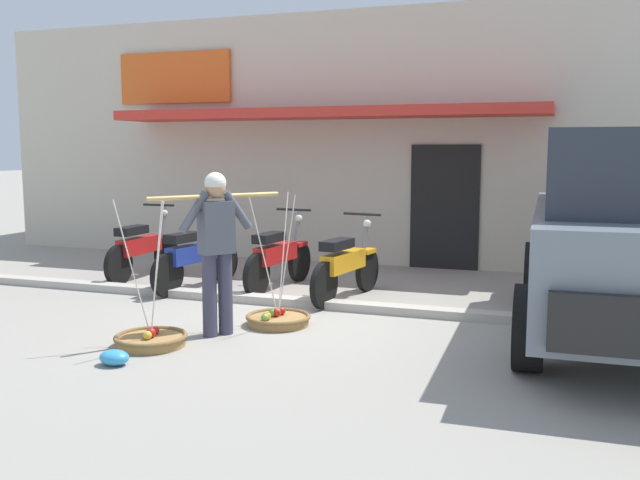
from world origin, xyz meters
The scene contains 12 objects.
ground_plane centered at (0.00, 0.00, 0.00)m, with size 90.00×90.00×0.00m, color gray.
sidewalk_curb centered at (0.00, 0.70, 0.05)m, with size 20.00×0.24×0.10m, color #AEA89C.
fruit_vendor centered at (-0.44, -0.84, 0.98)m, with size 0.90×1.20×1.70m.
fruit_basket_left_side centered at (-0.01, -0.26, 0.07)m, with size 0.72×0.72×1.45m.
fruit_basket_right_side centered at (-0.88, -1.43, 0.07)m, with size 0.72×0.72×1.45m.
motorcycle_nearest_shop centered at (-3.02, 1.67, 0.45)m, with size 0.54×1.82×1.09m.
motorcycle_second_in_row centered at (-1.86, 1.20, 0.45)m, with size 0.54×1.81×1.09m.
motorcycle_third_in_row centered at (-0.78, 1.58, 0.45)m, with size 0.54×1.82×1.09m.
motorcycle_end_of_row centered at (0.31, 1.23, 0.45)m, with size 0.54×1.81×1.09m.
parked_truck centered at (3.58, 0.53, 1.13)m, with size 2.23×4.84×2.10m.
storefront_building centered at (-0.85, 6.53, 2.10)m, with size 13.00×6.00×4.20m.
plastic_litter_bag centered at (-0.85, -2.07, 0.07)m, with size 0.28×0.22×0.14m, color #3393D1.
Camera 1 is at (2.90, -7.18, 1.92)m, focal length 39.15 mm.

